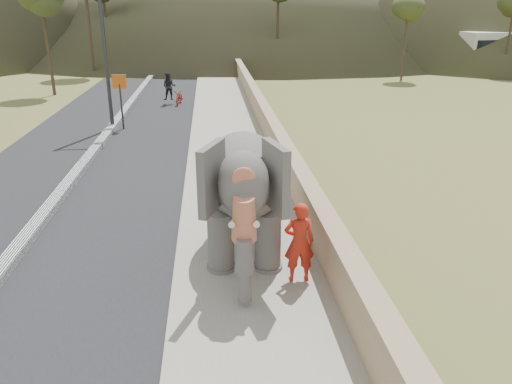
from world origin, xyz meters
The scene contains 11 objects.
ground centered at (0.00, 0.00, 0.00)m, with size 160.00×160.00×0.00m, color olive.
road centered at (-5.00, 10.00, 0.01)m, with size 7.00×120.00×0.03m, color black.
median centered at (-5.00, 10.00, 0.11)m, with size 0.35×120.00×0.22m, color black.
walkway centered at (0.00, 10.00, 0.07)m, with size 3.00×120.00×0.15m, color #9E9687.
parapet centered at (1.65, 10.00, 0.55)m, with size 0.30×120.00×1.10m, color tan.
lamppost centered at (-4.69, 15.68, 4.87)m, with size 1.76×0.36×8.00m.
signboard centered at (-4.50, 15.50, 1.64)m, with size 0.60×0.08×2.40m.
distant_car centered at (17.79, 35.56, 0.72)m, with size 1.70×4.23×1.44m, color silver.
elephant_and_man centered at (0.02, 3.18, 1.50)m, with size 2.31×3.88×2.73m.
motorcyclist centered at (-2.57, 21.20, 0.69)m, with size 1.27×1.63×1.75m.
trees centered at (0.96, 28.38, 3.95)m, with size 47.09×43.08×9.23m.
Camera 1 is at (-0.66, -6.61, 5.19)m, focal length 35.00 mm.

